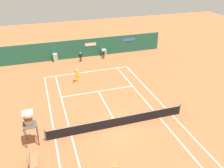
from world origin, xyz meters
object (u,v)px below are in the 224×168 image
(player_on_baseline, at_px, (77,74))
(ball_kid_centre_post, at_px, (81,56))
(umpire_chair, at_px, (29,124))
(ball_kid_left_post, at_px, (103,54))
(tennis_ball_near_service_line, at_px, (68,117))
(player_bench, at_px, (32,161))
(tennis_ball_by_sideline, at_px, (105,96))

(player_on_baseline, xyz_separation_m, ball_kid_centre_post, (1.61, 6.02, -0.21))
(umpire_chair, bearing_deg, player_on_baseline, 150.43)
(ball_kid_centre_post, bearing_deg, player_on_baseline, 68.22)
(player_on_baseline, distance_m, ball_kid_centre_post, 6.24)
(ball_kid_left_post, distance_m, tennis_ball_near_service_line, 14.64)
(ball_kid_left_post, bearing_deg, player_bench, 52.56)
(player_on_baseline, bearing_deg, ball_kid_left_post, -128.83)
(tennis_ball_by_sideline, bearing_deg, ball_kid_left_post, 74.76)
(player_bench, bearing_deg, tennis_ball_near_service_line, 147.18)
(player_bench, distance_m, ball_kid_left_post, 20.53)
(player_bench, distance_m, tennis_ball_near_service_line, 5.93)
(ball_kid_left_post, bearing_deg, ball_kid_centre_post, -7.46)
(tennis_ball_near_service_line, bearing_deg, player_bench, -122.82)
(player_on_baseline, height_order, ball_kid_centre_post, player_on_baseline)
(umpire_chair, relative_size, ball_kid_centre_post, 2.16)
(ball_kid_centre_post, xyz_separation_m, ball_kid_left_post, (3.30, 0.00, -0.03))
(ball_kid_centre_post, bearing_deg, tennis_ball_near_service_line, 66.81)
(umpire_chair, xyz_separation_m, ball_kid_left_post, (10.18, 15.32, -1.14))
(umpire_chair, xyz_separation_m, player_on_baseline, (5.28, 9.30, -0.90))
(ball_kid_centre_post, relative_size, tennis_ball_by_sideline, 19.39)
(tennis_ball_near_service_line, bearing_deg, ball_kid_left_post, 61.17)
(umpire_chair, relative_size, tennis_ball_by_sideline, 41.95)
(player_bench, bearing_deg, umpire_chair, 178.28)
(tennis_ball_near_service_line, bearing_deg, umpire_chair, -141.26)
(player_bench, height_order, player_on_baseline, player_on_baseline)
(umpire_chair, relative_size, tennis_ball_near_service_line, 41.95)
(player_on_baseline, relative_size, tennis_ball_by_sideline, 26.92)
(player_on_baseline, height_order, ball_kid_left_post, player_on_baseline)
(player_on_baseline, xyz_separation_m, tennis_ball_near_service_line, (-2.15, -6.79, -0.93))
(umpire_chair, height_order, ball_kid_centre_post, umpire_chair)
(ball_kid_left_post, xyz_separation_m, tennis_ball_by_sideline, (-2.76, -10.13, -0.69))
(umpire_chair, bearing_deg, ball_kid_left_post, 146.40)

